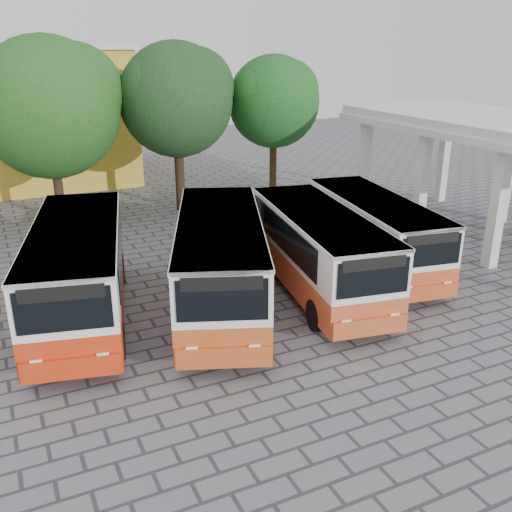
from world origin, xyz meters
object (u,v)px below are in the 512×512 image
bus_far_left (79,267)px  bus_centre_left (220,259)px  bus_centre_right (319,248)px  bus_far_right (374,229)px

bus_far_left → bus_centre_left: 4.46m
bus_centre_left → bus_centre_right: bus_centre_left is taller
bus_far_left → bus_far_right: (11.00, -0.45, -0.15)m
bus_centre_right → bus_far_right: bus_centre_right is taller
bus_far_left → bus_far_right: bearing=10.7°
bus_centre_left → bus_far_left: bearing=-175.8°
bus_far_left → bus_centre_left: size_ratio=0.97×
bus_far_left → bus_centre_left: bearing=-4.0°
bus_centre_left → bus_centre_right: size_ratio=1.09×
bus_far_left → bus_far_right: bus_far_left is taller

